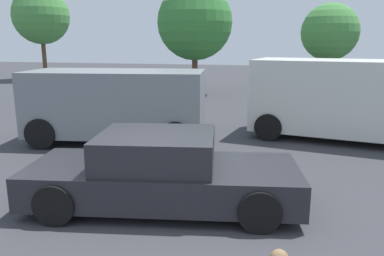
% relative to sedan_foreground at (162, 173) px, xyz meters
% --- Properties ---
extents(ground_plane, '(80.00, 80.00, 0.00)m').
position_rel_sedan_foreground_xyz_m(ground_plane, '(0.33, -0.29, -0.57)').
color(ground_plane, '#38383D').
extents(sedan_foreground, '(4.66, 2.42, 1.25)m').
position_rel_sedan_foreground_xyz_m(sedan_foreground, '(0.00, 0.00, 0.00)').
color(sedan_foreground, '#232328').
rests_on(sedan_foreground, ground_plane).
extents(van_white, '(5.44, 2.97, 2.21)m').
position_rel_sedan_foreground_xyz_m(van_white, '(3.65, 5.48, 0.62)').
color(van_white, silver).
rests_on(van_white, ground_plane).
extents(suv_dark, '(4.93, 2.74, 1.95)m').
position_rel_sedan_foreground_xyz_m(suv_dark, '(-2.51, 3.76, 0.49)').
color(suv_dark, gray).
rests_on(suv_dark, ground_plane).
extents(pedestrian, '(0.47, 0.43, 1.67)m').
position_rel_sedan_foreground_xyz_m(pedestrian, '(-2.25, 7.85, 0.42)').
color(pedestrian, navy).
rests_on(pedestrian, ground_plane).
extents(tree_back_left, '(3.92, 3.92, 6.43)m').
position_rel_sedan_foreground_xyz_m(tree_back_left, '(-15.08, 18.79, 3.89)').
color(tree_back_left, brown).
rests_on(tree_back_left, ground_plane).
extents(tree_back_center, '(3.84, 3.84, 5.59)m').
position_rel_sedan_foreground_xyz_m(tree_back_center, '(-2.76, 13.87, 3.09)').
color(tree_back_center, brown).
rests_on(tree_back_center, ground_plane).
extents(tree_back_right, '(3.33, 3.33, 4.93)m').
position_rel_sedan_foreground_xyz_m(tree_back_right, '(4.27, 18.61, 2.67)').
color(tree_back_right, brown).
rests_on(tree_back_right, ground_plane).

